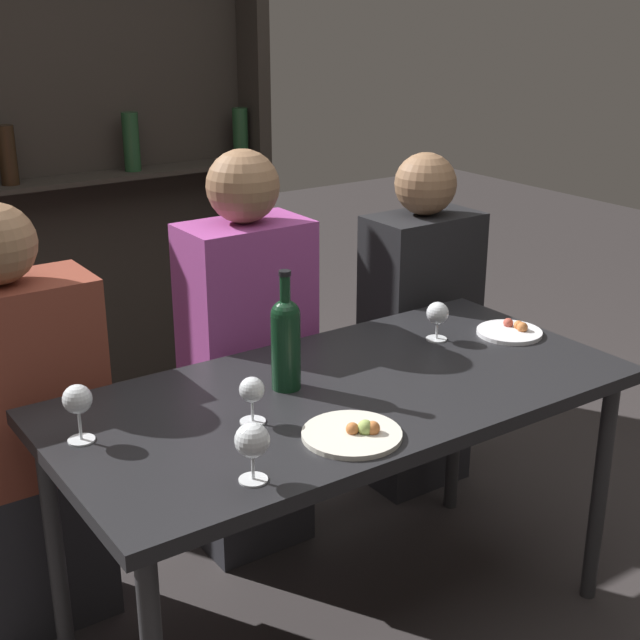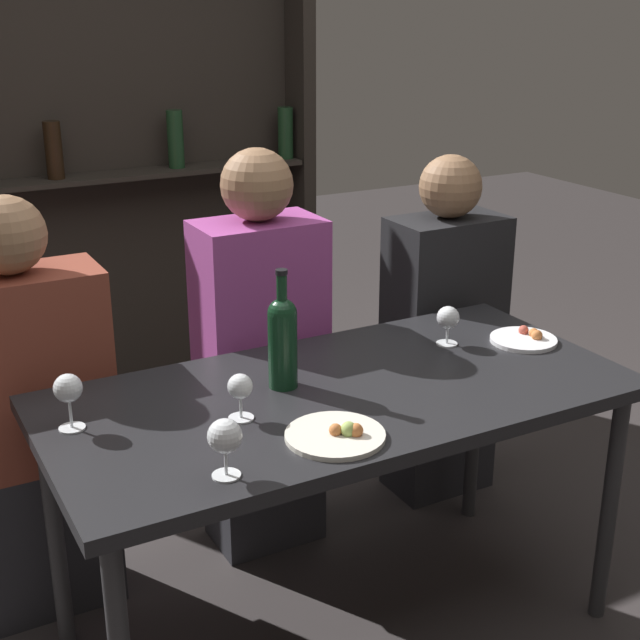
{
  "view_description": "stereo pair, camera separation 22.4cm",
  "coord_description": "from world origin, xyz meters",
  "px_view_note": "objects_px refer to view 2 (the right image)",
  "views": [
    {
      "loc": [
        -1.2,
        -1.63,
        1.64
      ],
      "look_at": [
        0.0,
        0.11,
        0.87
      ],
      "focal_mm": 50.0,
      "sensor_mm": 36.0,
      "label": 1
    },
    {
      "loc": [
        -1.01,
        -1.75,
        1.64
      ],
      "look_at": [
        0.0,
        0.11,
        0.87
      ],
      "focal_mm": 50.0,
      "sensor_mm": 36.0,
      "label": 2
    }
  ],
  "objects_px": {
    "wine_glass_2": "(68,390)",
    "wine_glass_0": "(448,319)",
    "wine_glass_1": "(240,389)",
    "wine_glass_3": "(225,438)",
    "seated_person_left": "(30,427)",
    "food_plate_0": "(525,339)",
    "food_plate_1": "(337,435)",
    "seated_person_right": "(443,339)",
    "wine_bottle": "(283,338)",
    "seated_person_center": "(261,365)"
  },
  "relations": [
    {
      "from": "wine_glass_0",
      "to": "seated_person_left",
      "type": "height_order",
      "value": "seated_person_left"
    },
    {
      "from": "food_plate_1",
      "to": "wine_glass_0",
      "type": "bearing_deg",
      "value": 32.06
    },
    {
      "from": "seated_person_right",
      "to": "food_plate_0",
      "type": "bearing_deg",
      "value": -98.35
    },
    {
      "from": "wine_bottle",
      "to": "wine_glass_0",
      "type": "relative_size",
      "value": 2.72
    },
    {
      "from": "wine_glass_0",
      "to": "seated_person_left",
      "type": "xyz_separation_m",
      "value": [
        -1.08,
        0.39,
        -0.25
      ]
    },
    {
      "from": "wine_glass_2",
      "to": "seated_person_left",
      "type": "height_order",
      "value": "seated_person_left"
    },
    {
      "from": "wine_bottle",
      "to": "wine_glass_2",
      "type": "bearing_deg",
      "value": 178.0
    },
    {
      "from": "wine_bottle",
      "to": "seated_person_center",
      "type": "relative_size",
      "value": 0.24
    },
    {
      "from": "wine_glass_0",
      "to": "wine_glass_1",
      "type": "height_order",
      "value": "same"
    },
    {
      "from": "wine_glass_0",
      "to": "food_plate_1",
      "type": "bearing_deg",
      "value": -147.94
    },
    {
      "from": "food_plate_1",
      "to": "seated_person_center",
      "type": "bearing_deg",
      "value": 78.25
    },
    {
      "from": "wine_glass_3",
      "to": "seated_person_right",
      "type": "height_order",
      "value": "seated_person_right"
    },
    {
      "from": "wine_glass_1",
      "to": "food_plate_1",
      "type": "relative_size",
      "value": 0.5
    },
    {
      "from": "wine_bottle",
      "to": "wine_glass_0",
      "type": "distance_m",
      "value": 0.53
    },
    {
      "from": "wine_glass_3",
      "to": "food_plate_0",
      "type": "distance_m",
      "value": 1.08
    },
    {
      "from": "wine_bottle",
      "to": "food_plate_1",
      "type": "height_order",
      "value": "wine_bottle"
    },
    {
      "from": "wine_glass_2",
      "to": "wine_glass_0",
      "type": "bearing_deg",
      "value": 0.99
    },
    {
      "from": "seated_person_left",
      "to": "seated_person_center",
      "type": "xyz_separation_m",
      "value": [
        0.69,
        0.0,
        0.04
      ]
    },
    {
      "from": "food_plate_0",
      "to": "seated_person_center",
      "type": "height_order",
      "value": "seated_person_center"
    },
    {
      "from": "wine_bottle",
      "to": "seated_person_left",
      "type": "bearing_deg",
      "value": 142.67
    },
    {
      "from": "seated_person_center",
      "to": "seated_person_right",
      "type": "xyz_separation_m",
      "value": [
        0.67,
        0.0,
        -0.04
      ]
    },
    {
      "from": "wine_glass_0",
      "to": "seated_person_right",
      "type": "relative_size",
      "value": 0.1
    },
    {
      "from": "food_plate_0",
      "to": "seated_person_left",
      "type": "relative_size",
      "value": 0.16
    },
    {
      "from": "seated_person_center",
      "to": "seated_person_left",
      "type": "bearing_deg",
      "value": 180.0
    },
    {
      "from": "wine_glass_1",
      "to": "wine_glass_2",
      "type": "height_order",
      "value": "wine_glass_2"
    },
    {
      "from": "food_plate_0",
      "to": "wine_glass_3",
      "type": "bearing_deg",
      "value": -164.23
    },
    {
      "from": "wine_glass_3",
      "to": "seated_person_left",
      "type": "distance_m",
      "value": 0.85
    },
    {
      "from": "food_plate_1",
      "to": "seated_person_left",
      "type": "bearing_deg",
      "value": 126.19
    },
    {
      "from": "wine_bottle",
      "to": "seated_person_left",
      "type": "relative_size",
      "value": 0.26
    },
    {
      "from": "food_plate_0",
      "to": "food_plate_1",
      "type": "relative_size",
      "value": 0.84
    },
    {
      "from": "wine_glass_2",
      "to": "seated_person_center",
      "type": "height_order",
      "value": "seated_person_center"
    },
    {
      "from": "seated_person_left",
      "to": "seated_person_right",
      "type": "relative_size",
      "value": 1.01
    },
    {
      "from": "wine_glass_0",
      "to": "food_plate_0",
      "type": "xyz_separation_m",
      "value": [
        0.21,
        -0.09,
        -0.07
      ]
    },
    {
      "from": "wine_glass_3",
      "to": "food_plate_0",
      "type": "xyz_separation_m",
      "value": [
        1.04,
        0.29,
        -0.08
      ]
    },
    {
      "from": "seated_person_right",
      "to": "seated_person_center",
      "type": "bearing_deg",
      "value": 180.0
    },
    {
      "from": "wine_bottle",
      "to": "wine_glass_1",
      "type": "distance_m",
      "value": 0.21
    },
    {
      "from": "wine_glass_1",
      "to": "food_plate_0",
      "type": "relative_size",
      "value": 0.59
    },
    {
      "from": "wine_glass_0",
      "to": "food_plate_1",
      "type": "distance_m",
      "value": 0.65
    },
    {
      "from": "wine_glass_0",
      "to": "seated_person_right",
      "type": "xyz_separation_m",
      "value": [
        0.28,
        0.39,
        -0.24
      ]
    },
    {
      "from": "wine_glass_1",
      "to": "seated_person_right",
      "type": "distance_m",
      "value": 1.14
    },
    {
      "from": "wine_glass_0",
      "to": "seated_person_right",
      "type": "distance_m",
      "value": 0.53
    },
    {
      "from": "wine_glass_1",
      "to": "wine_glass_2",
      "type": "relative_size",
      "value": 0.84
    },
    {
      "from": "wine_glass_2",
      "to": "wine_glass_3",
      "type": "distance_m",
      "value": 0.43
    },
    {
      "from": "wine_glass_0",
      "to": "seated_person_right",
      "type": "bearing_deg",
      "value": 54.45
    },
    {
      "from": "wine_bottle",
      "to": "food_plate_0",
      "type": "bearing_deg",
      "value": -4.03
    },
    {
      "from": "food_plate_0",
      "to": "wine_bottle",
      "type": "bearing_deg",
      "value": 175.97
    },
    {
      "from": "food_plate_0",
      "to": "seated_person_right",
      "type": "bearing_deg",
      "value": 81.65
    },
    {
      "from": "wine_glass_1",
      "to": "food_plate_0",
      "type": "height_order",
      "value": "wine_glass_1"
    },
    {
      "from": "wine_glass_2",
      "to": "seated_person_left",
      "type": "distance_m",
      "value": 0.48
    },
    {
      "from": "wine_glass_3",
      "to": "seated_person_center",
      "type": "xyz_separation_m",
      "value": [
        0.43,
        0.77,
        -0.21
      ]
    }
  ]
}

